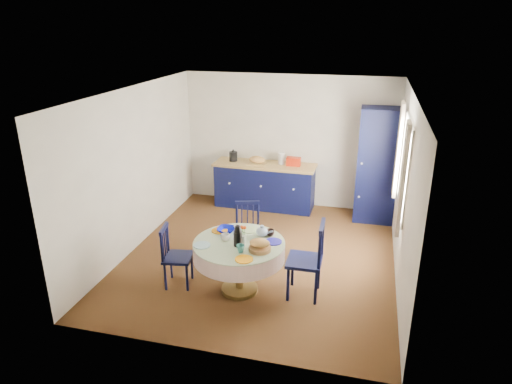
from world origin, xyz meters
TOP-DOWN VIEW (x-y plane):
  - floor at (0.00, 0.00)m, footprint 4.50×4.50m
  - ceiling at (0.00, 0.00)m, footprint 4.50×4.50m
  - wall_back at (0.00, 2.25)m, footprint 4.00×0.02m
  - wall_left at (-2.00, 0.00)m, footprint 0.02×4.50m
  - wall_right at (2.00, 0.00)m, footprint 0.02×4.50m
  - window at (1.95, 0.30)m, footprint 0.10×1.74m
  - kitchen_counter at (-0.40, 1.96)m, footprint 1.94×0.64m
  - pantry_cabinet at (1.66, 1.85)m, footprint 0.72×0.53m
  - dining_table at (-0.03, -1.00)m, footprint 1.19×1.19m
  - chair_left at (-0.93, -1.06)m, footprint 0.43×0.44m
  - chair_far at (-0.17, -0.12)m, footprint 0.49×0.48m
  - chair_right at (0.84, -0.88)m, footprint 0.45×0.47m
  - mug_a at (-0.23, -0.99)m, footprint 0.12×0.12m
  - mug_b at (0.05, -1.25)m, footprint 0.10×0.10m
  - mug_c at (0.30, -0.71)m, footprint 0.11×0.11m
  - mug_d at (-0.15, -0.70)m, footprint 0.10×0.10m
  - cobalt_bowl at (-0.29, -0.74)m, footprint 0.25×0.25m

SIDE VIEW (x-z plane):
  - floor at x=0.00m, z-range 0.00..0.00m
  - chair_left at x=-0.93m, z-range 0.01..0.87m
  - kitchen_counter at x=-0.40m, z-range -0.10..1.00m
  - chair_far at x=-0.17m, z-range 0.01..0.90m
  - chair_right at x=0.84m, z-range 0.01..1.05m
  - dining_table at x=-0.03m, z-range 0.10..1.10m
  - cobalt_bowl at x=-0.29m, z-range 0.72..0.78m
  - mug_c at x=0.30m, z-range 0.72..0.81m
  - mug_d at x=-0.15m, z-range 0.72..0.81m
  - mug_a at x=-0.23m, z-range 0.72..0.81m
  - mug_b at x=0.05m, z-range 0.72..0.82m
  - pantry_cabinet at x=1.66m, z-range 0.00..2.04m
  - wall_back at x=0.00m, z-range 0.00..2.50m
  - wall_left at x=-2.00m, z-range 0.00..2.50m
  - wall_right at x=2.00m, z-range 0.00..2.50m
  - window at x=1.95m, z-range 0.80..2.25m
  - ceiling at x=0.00m, z-range 2.50..2.50m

